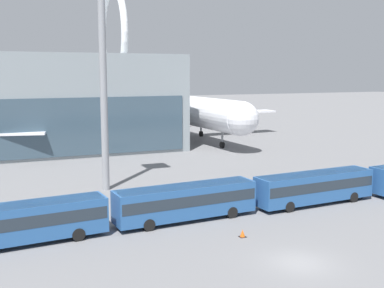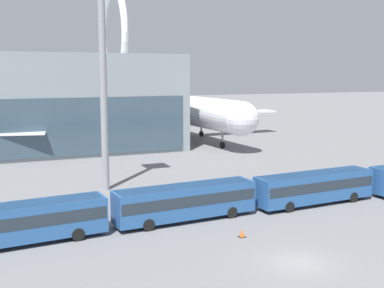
{
  "view_description": "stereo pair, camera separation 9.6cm",
  "coord_description": "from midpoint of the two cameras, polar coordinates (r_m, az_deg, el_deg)",
  "views": [
    {
      "loc": [
        -18.63,
        -25.27,
        12.59
      ],
      "look_at": [
        3.98,
        27.73,
        4.0
      ],
      "focal_mm": 45.0,
      "sensor_mm": 36.0,
      "label": 1
    },
    {
      "loc": [
        -18.54,
        -25.31,
        12.59
      ],
      "look_at": [
        3.98,
        27.73,
        4.0
      ],
      "focal_mm": 45.0,
      "sensor_mm": 36.0,
      "label": 2
    }
  ],
  "objects": [
    {
      "name": "shuttle_bus_1",
      "position": [
        41.34,
        -0.68,
        -6.64
      ],
      "size": [
        12.68,
        3.36,
        3.05
      ],
      "rotation": [
        0.0,
        0.0,
        0.06
      ],
      "color": "#285693",
      "rests_on": "ground_plane"
    },
    {
      "name": "airliner_at_gate_far",
      "position": [
        92.29,
        -0.53,
        4.07
      ],
      "size": [
        40.52,
        43.58,
        15.49
      ],
      "rotation": [
        0.0,
        0.0,
        -1.51
      ],
      "color": "white",
      "rests_on": "ground_plane"
    },
    {
      "name": "shuttle_bus_0",
      "position": [
        37.85,
        -19.58,
        -8.58
      ],
      "size": [
        12.71,
        3.64,
        3.05
      ],
      "rotation": [
        0.0,
        0.0,
        0.09
      ],
      "color": "#285693",
      "rests_on": "ground_plane"
    },
    {
      "name": "ground_plane",
      "position": [
        33.82,
        12.7,
        -13.6
      ],
      "size": [
        440.0,
        440.0,
        0.0
      ],
      "primitive_type": "plane",
      "color": "slate"
    },
    {
      "name": "traffic_cone_0",
      "position": [
        37.96,
        6.03,
        -10.49
      ],
      "size": [
        0.53,
        0.53,
        0.58
      ],
      "color": "black",
      "rests_on": "ground_plane"
    },
    {
      "name": "floodlight_mast",
      "position": [
        51.82,
        -10.57,
        12.61
      ],
      "size": [
        3.1,
        3.1,
        24.94
      ],
      "color": "gray",
      "rests_on": "ground_plane"
    },
    {
      "name": "shuttle_bus_2",
      "position": [
        47.87,
        14.38,
        -4.81
      ],
      "size": [
        12.67,
        3.29,
        3.05
      ],
      "rotation": [
        0.0,
        0.0,
        0.06
      ],
      "color": "#285693",
      "rests_on": "ground_plane"
    }
  ]
}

